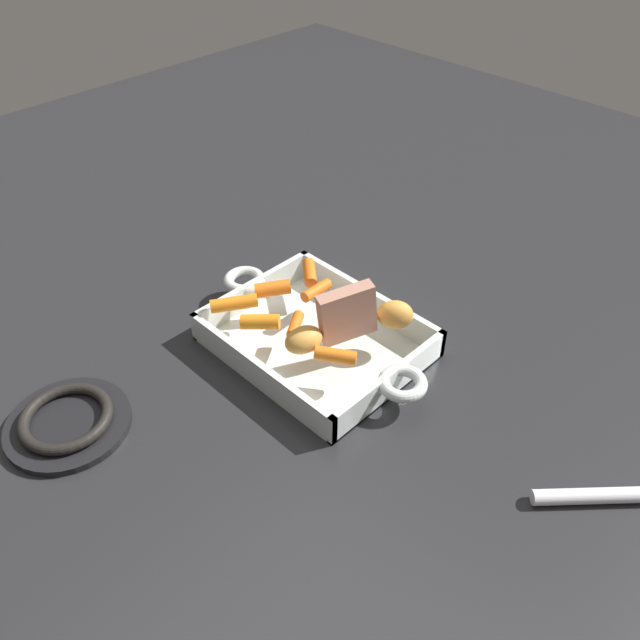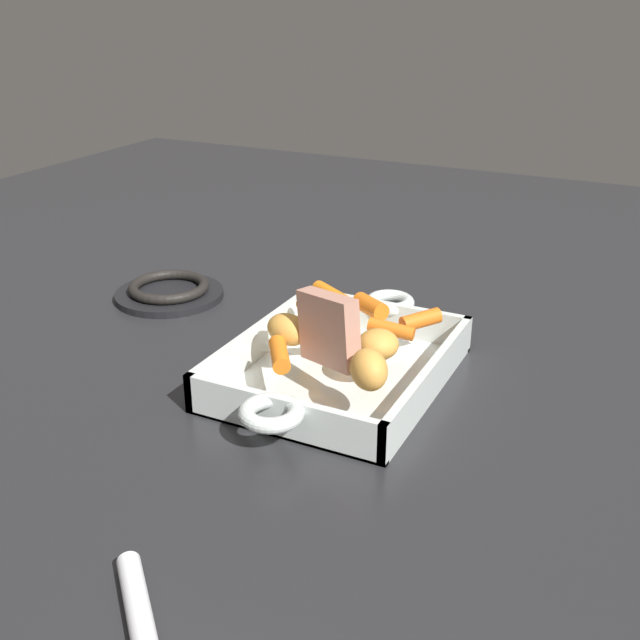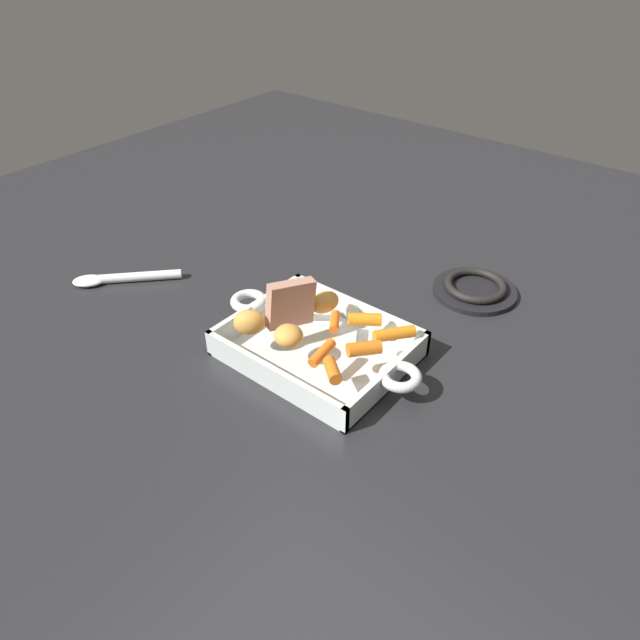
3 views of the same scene
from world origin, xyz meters
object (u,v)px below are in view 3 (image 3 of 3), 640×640
Objects in this scene: baby_carrot_northwest at (332,370)px; potato_golden_large at (324,302)px; baby_carrot_center_left at (394,334)px; baby_carrot_southeast at (364,349)px; baby_carrot_southwest at (335,322)px; stove_burner_rear at (475,288)px; baby_carrot_short at (322,353)px; roast_slice_thick at (291,304)px; roasting_dish at (318,346)px; potato_near_roast at (249,322)px; baby_carrot_long at (299,300)px; potato_corner at (289,336)px; serving_spoon at (120,278)px; baby_carrot_center_right at (365,319)px.

potato_golden_large is at bearing 132.77° from baby_carrot_northwest.
baby_carrot_southeast reaches higher than baby_carrot_center_left.
stove_burner_rear is at bearing 70.40° from baby_carrot_southwest.
potato_golden_large is at bearing -175.73° from baby_carrot_center_left.
stove_burner_rear is (0.01, 0.28, -0.05)m from baby_carrot_center_left.
baby_carrot_northwest is at bearing -95.02° from stove_burner_rear.
stove_burner_rear is at bearing 85.38° from baby_carrot_southeast.
baby_carrot_northwest is (0.04, -0.02, 0.00)m from baby_carrot_short.
roast_slice_thick is 1.43× the size of baby_carrot_short.
baby_carrot_short is at bearing 148.67° from baby_carrot_northwest.
baby_carrot_southeast is at bearing -0.27° from roasting_dish.
baby_carrot_southwest is at bearing 126.18° from baby_carrot_northwest.
potato_near_roast reaches higher than potato_golden_large.
baby_carrot_long is (-0.08, 0.04, 0.04)m from roasting_dish.
potato_corner is at bearing -106.27° from roasting_dish.
baby_carrot_southwest reaches higher than serving_spoon.
roast_slice_thick is 0.15m from baby_carrot_southeast.
stove_burner_rear is (0.21, 0.41, -0.06)m from potato_near_roast.
baby_carrot_long is at bearing -172.37° from baby_carrot_center_left.
roast_slice_thick reaches higher than baby_carrot_center_left.
baby_carrot_short reaches higher than stove_burner_rear.
potato_near_roast is 1.09× the size of potato_corner.
roasting_dish is 0.09m from baby_carrot_center_right.
stove_burner_rear is at bearing 75.30° from baby_carrot_center_right.
baby_carrot_southeast reaches higher than baby_carrot_long.
baby_carrot_long is 1.03× the size of potato_golden_large.
baby_carrot_center_right is 0.19m from potato_near_roast.
roasting_dish is at bearing 140.41° from baby_carrot_northwest.
serving_spoon is at bearing -172.21° from baby_carrot_southeast.
baby_carrot_southeast is at bearing -13.00° from baby_carrot_long.
potato_near_roast is 0.14m from potato_golden_large.
baby_carrot_center_right is (0.05, 0.06, 0.04)m from roasting_dish.
baby_carrot_southeast is at bearing -23.57° from potato_golden_large.
potato_near_roast is at bearing -165.38° from potato_corner.
roast_slice_thick is 0.45× the size of serving_spoon.
serving_spoon is at bearing -163.30° from baby_carrot_long.
potato_near_roast is at bearing -116.60° from stove_burner_rear.
baby_carrot_center_left is 0.14m from baby_carrot_northwest.
roasting_dish is 0.13m from baby_carrot_center_left.
potato_golden_large is at bearing 17.17° from baby_carrot_long.
baby_carrot_long is 1.19× the size of potato_corner.
baby_carrot_long is (-0.03, 0.05, -0.03)m from roast_slice_thick.
baby_carrot_long reaches higher than roasting_dish.
baby_carrot_southeast is 0.33× the size of stove_burner_rear.
baby_carrot_center_right is 0.14m from baby_carrot_northwest.
potato_golden_large is (-0.11, 0.12, 0.01)m from baby_carrot_northwest.
baby_carrot_center_left is 1.46× the size of potato_corner.
baby_carrot_long reaches higher than baby_carrot_short.
baby_carrot_northwest is 0.42m from stove_burner_rear.
baby_carrot_center_left is at bearing 76.56° from baby_carrot_southeast.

